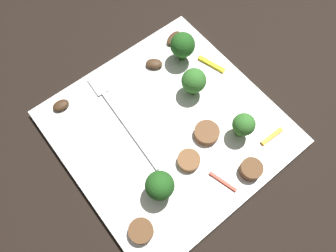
{
  "coord_description": "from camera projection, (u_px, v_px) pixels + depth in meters",
  "views": [
    {
      "loc": [
        -0.14,
        0.12,
        0.42
      ],
      "look_at": [
        0.0,
        0.0,
        0.01
      ],
      "focal_mm": 33.48,
      "sensor_mm": 36.0,
      "label": 1
    }
  ],
  "objects": [
    {
      "name": "mushroom_0",
      "position": [
        174.0,
        38.0,
        0.51
      ],
      "size": [
        0.02,
        0.04,
        0.01
      ],
      "primitive_type": "ellipsoid",
      "rotation": [
        0.0,
        0.0,
        5.01
      ],
      "color": "#4C331E",
      "rests_on": "plate"
    },
    {
      "name": "pepper_strip_2",
      "position": [
        223.0,
        182.0,
        0.42
      ],
      "size": [
        0.04,
        0.02,
        0.0
      ],
      "primitive_type": "cube",
      "rotation": [
        0.0,
        0.0,
        0.27
      ],
      "color": "red",
      "rests_on": "plate"
    },
    {
      "name": "mushroom_2",
      "position": [
        154.0,
        64.0,
        0.49
      ],
      "size": [
        0.03,
        0.03,
        0.01
      ],
      "primitive_type": "ellipsoid",
      "rotation": [
        0.0,
        0.0,
        3.96
      ],
      "color": "#4C331E",
      "rests_on": "plate"
    },
    {
      "name": "ground_plane",
      "position": [
        168.0,
        129.0,
        0.46
      ],
      "size": [
        1.4,
        1.4,
        0.0
      ],
      "primitive_type": "plane",
      "color": "black"
    },
    {
      "name": "sausage_slice_3",
      "position": [
        251.0,
        169.0,
        0.42
      ],
      "size": [
        0.04,
        0.04,
        0.02
      ],
      "primitive_type": "cylinder",
      "rotation": [
        0.0,
        0.0,
        1.77
      ],
      "color": "brown",
      "rests_on": "plate"
    },
    {
      "name": "mushroom_1",
      "position": [
        61.0,
        105.0,
        0.46
      ],
      "size": [
        0.02,
        0.03,
        0.01
      ],
      "primitive_type": "ellipsoid",
      "rotation": [
        0.0,
        0.0,
        1.49
      ],
      "color": "#422B19",
      "rests_on": "plate"
    },
    {
      "name": "fork",
      "position": [
        118.0,
        113.0,
        0.46
      ],
      "size": [
        0.18,
        0.02,
        0.0
      ],
      "rotation": [
        0.0,
        0.0,
        -0.06
      ],
      "color": "silver",
      "rests_on": "plate"
    },
    {
      "name": "sausage_slice_2",
      "position": [
        141.0,
        231.0,
        0.39
      ],
      "size": [
        0.04,
        0.04,
        0.01
      ],
      "primitive_type": "cylinder",
      "rotation": [
        0.0,
        0.0,
        2.99
      ],
      "color": "brown",
      "rests_on": "plate"
    },
    {
      "name": "broccoli_floret_3",
      "position": [
        194.0,
        81.0,
        0.45
      ],
      "size": [
        0.04,
        0.04,
        0.05
      ],
      "color": "#408630",
      "rests_on": "plate"
    },
    {
      "name": "sausage_slice_1",
      "position": [
        189.0,
        160.0,
        0.43
      ],
      "size": [
        0.04,
        0.04,
        0.01
      ],
      "primitive_type": "cylinder",
      "rotation": [
        0.0,
        0.0,
        1.85
      ],
      "color": "brown",
      "rests_on": "plate"
    },
    {
      "name": "pepper_strip_0",
      "position": [
        211.0,
        64.0,
        0.49
      ],
      "size": [
        0.05,
        0.02,
        0.0
      ],
      "primitive_type": "cube",
      "rotation": [
        0.0,
        0.0,
        0.29
      ],
      "color": "yellow",
      "rests_on": "plate"
    },
    {
      "name": "broccoli_floret_1",
      "position": [
        160.0,
        186.0,
        0.39
      ],
      "size": [
        0.04,
        0.04,
        0.05
      ],
      "color": "#296420",
      "rests_on": "plate"
    },
    {
      "name": "broccoli_floret_0",
      "position": [
        244.0,
        125.0,
        0.42
      ],
      "size": [
        0.03,
        0.03,
        0.05
      ],
      "color": "#408630",
      "rests_on": "plate"
    },
    {
      "name": "pepper_strip_1",
      "position": [
        272.0,
        136.0,
        0.44
      ],
      "size": [
        0.01,
        0.04,
        0.0
      ],
      "primitive_type": "cube",
      "rotation": [
        0.0,
        0.0,
        1.53
      ],
      "color": "orange",
      "rests_on": "plate"
    },
    {
      "name": "sausage_slice_0",
      "position": [
        207.0,
        133.0,
        0.44
      ],
      "size": [
        0.04,
        0.04,
        0.01
      ],
      "primitive_type": "cylinder",
      "rotation": [
        0.0,
        0.0,
        0.11
      ],
      "color": "brown",
      "rests_on": "plate"
    },
    {
      "name": "broccoli_floret_2",
      "position": [
        183.0,
        45.0,
        0.47
      ],
      "size": [
        0.04,
        0.04,
        0.05
      ],
      "color": "#296420",
      "rests_on": "plate"
    },
    {
      "name": "plate",
      "position": [
        168.0,
        128.0,
        0.46
      ],
      "size": [
        0.3,
        0.3,
        0.01
      ],
      "primitive_type": "cube",
      "color": "white",
      "rests_on": "ground_plane"
    }
  ]
}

